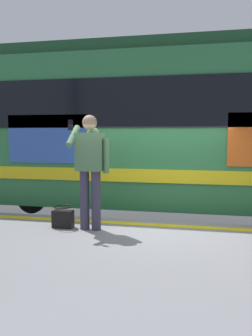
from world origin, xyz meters
name	(u,v)px	position (x,y,z in m)	size (l,w,h in m)	color
ground_plane	(156,274)	(0.00, 0.00, 0.00)	(24.16, 24.16, 0.00)	#3D3D3F
platform	(130,305)	(0.00, 2.10, 0.46)	(12.55, 4.20, 0.93)	gray
safety_line	(153,225)	(0.00, 0.30, 0.93)	(12.30, 0.16, 0.01)	yellow
track_rail_near	(165,246)	(0.00, -1.34, 0.08)	(16.31, 0.08, 0.16)	slate
track_rail_far	(171,228)	(0.00, -2.77, 0.08)	(16.31, 0.08, 0.16)	slate
train_carriage	(164,127)	(0.11, -2.05, 2.52)	(11.74, 3.04, 3.96)	#2D723F
passenger	(90,162)	(0.89, 0.76, 1.94)	(0.57, 0.55, 1.72)	#383347
handbag	(63,218)	(1.34, 0.76, 1.08)	(0.32, 0.29, 0.34)	black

